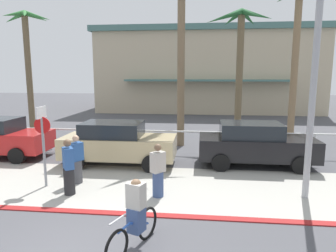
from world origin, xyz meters
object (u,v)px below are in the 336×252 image
Objects in this scene: palm_tree_1 at (27,46)px; pedestrian_2 at (77,162)px; pedestrian_1 at (69,169)px; palm_tree_2 at (182,21)px; car_black_3 at (255,144)px; pedestrian_0 at (158,173)px; streetlight_curb at (320,45)px; palm_tree_3 at (240,45)px; car_tan_2 at (118,143)px; palm_tree_4 at (297,24)px; cyclist_blue_0 at (135,216)px; stop_sign_bike_lane at (43,135)px.

palm_tree_1 reaches higher than pedestrian_2.
palm_tree_2 is at bearing 67.12° from pedestrian_1.
car_black_3 reaches higher than pedestrian_0.
streetlight_curb is 4.45× the size of pedestrian_1.
palm_tree_3 is 8.39m from car_tan_2.
pedestrian_2 is (-5.90, -7.39, -4.30)m from palm_tree_3.
palm_tree_4 is 12.87m from pedestrian_2.
palm_tree_2 reaches higher than car_tan_2.
palm_tree_1 is 12.37m from palm_tree_3.
cyclist_blue_0 is at bearing -91.86° from palm_tree_2.
pedestrian_2 is at bearing 127.27° from cyclist_blue_0.
palm_tree_1 is 4.22× the size of cyclist_blue_0.
stop_sign_bike_lane is 1.52× the size of pedestrian_1.
palm_tree_2 reaches higher than car_black_3.
palm_tree_4 is 4.63× the size of cyclist_blue_0.
palm_tree_4 is at bearing 55.04° from pedestrian_0.
car_tan_2 is at bearing 58.51° from stop_sign_bike_lane.
cyclist_blue_0 is at bearing -52.73° from pedestrian_2.
pedestrian_0 is (9.19, -9.46, -4.44)m from palm_tree_1.
car_black_3 is (12.49, -5.96, -4.30)m from palm_tree_1.
car_black_3 is at bearing 23.58° from pedestrian_2.
palm_tree_1 is (-5.53, 9.02, 3.49)m from stop_sign_bike_lane.
cyclist_blue_0 is at bearing -118.32° from palm_tree_4.
palm_tree_4 is 11.76m from pedestrian_0.
pedestrian_0 is (-4.24, -0.17, -3.55)m from streetlight_curb.
streetlight_curb is 0.89× the size of palm_tree_2.
streetlight_curb is at bearing -24.96° from car_tan_2.
palm_tree_4 reaches higher than pedestrian_1.
palm_tree_2 is 5.25× the size of pedestrian_2.
pedestrian_1 is at bearing 134.55° from cyclist_blue_0.
palm_tree_3 reaches higher than pedestrian_0.
stop_sign_bike_lane is at bearing 151.44° from pedestrian_1.
pedestrian_0 is at bearing -56.57° from car_tan_2.
palm_tree_4 is at bearing -3.23° from palm_tree_1.
streetlight_curb reaches higher than pedestrian_2.
palm_tree_3 reaches higher than cyclist_blue_0.
streetlight_curb is 7.79m from palm_tree_2.
streetlight_curb is 5.53m from pedestrian_0.
stop_sign_bike_lane is at bearing -155.42° from pedestrian_2.
car_black_3 is 2.78× the size of pedestrian_0.
palm_tree_1 is 15.25m from palm_tree_4.
stop_sign_bike_lane reaches higher than car_tan_2.
streetlight_curb is 1.70× the size of car_black_3.
pedestrian_0 is at bearing -177.74° from streetlight_curb.
pedestrian_1 is (-8.64, -8.72, -5.26)m from palm_tree_4.
palm_tree_4 is 1.80× the size of car_tan_2.
streetlight_curb is 4.85m from car_black_3.
car_tan_2 is (-6.27, 2.92, -3.41)m from streetlight_curb.
streetlight_curb is 8.79m from palm_tree_4.
stop_sign_bike_lane is 13.38m from palm_tree_4.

